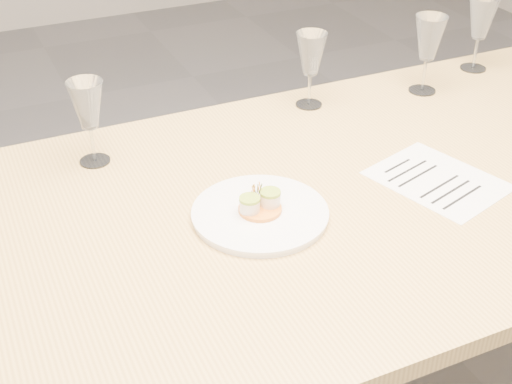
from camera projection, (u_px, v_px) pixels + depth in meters
name	position (u px, v px, depth m)	size (l,w,h in m)	color
dining_table	(263.00, 234.00, 1.54)	(2.40, 1.00, 0.75)	tan
dinner_plate	(260.00, 212.00, 1.47)	(0.28, 0.28, 0.07)	white
recipe_sheet	(437.00, 180.00, 1.60)	(0.29, 0.33, 0.00)	white
wine_glass_0	(87.00, 107.00, 1.59)	(0.08, 0.08, 0.20)	white
wine_glass_1	(311.00, 55.00, 1.84)	(0.08, 0.08, 0.20)	white
wine_glass_2	(429.00, 39.00, 1.91)	(0.09, 0.09, 0.22)	white
wine_glass_3	(481.00, 19.00, 2.05)	(0.09, 0.09, 0.22)	white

